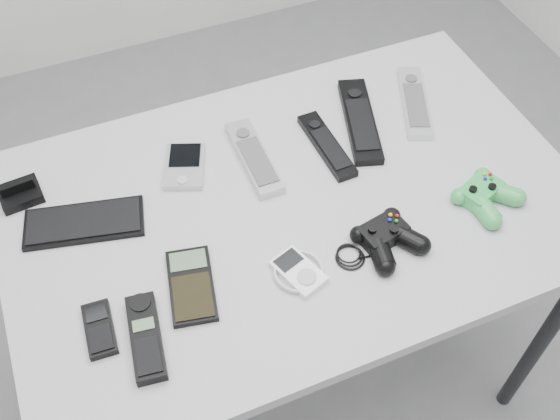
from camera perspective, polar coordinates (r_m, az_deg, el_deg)
name	(u,v)px	position (r m, az deg, el deg)	size (l,w,h in m)	color
floor	(272,397)	(1.97, -0.73, -15.95)	(3.50, 3.50, 0.00)	slate
desk	(293,222)	(1.39, 1.16, -1.02)	(1.17, 0.75, 0.78)	#B1B1B3
pda_keyboard	(84,222)	(1.35, -16.69, -1.04)	(0.23, 0.10, 0.01)	black
dock_bracket	(19,191)	(1.43, -21.80, 1.59)	(0.08, 0.07, 0.04)	black
pda	(184,166)	(1.40, -8.32, 3.84)	(0.08, 0.12, 0.02)	#B6B6BE
remote_silver_a	(254,157)	(1.40, -2.29, 4.65)	(0.06, 0.22, 0.02)	#B6B6BE
remote_black_a	(327,145)	(1.43, 4.10, 5.67)	(0.05, 0.20, 0.02)	black
remote_black_b	(360,120)	(1.49, 6.97, 7.79)	(0.06, 0.26, 0.02)	black
remote_silver_b	(414,101)	(1.56, 11.62, 9.25)	(0.05, 0.23, 0.02)	silver
mobile_phone	(99,329)	(1.20, -15.45, -9.94)	(0.05, 0.11, 0.02)	black
cordless_handset	(146,337)	(1.17, -11.61, -10.78)	(0.05, 0.17, 0.03)	black
calculator	(191,285)	(1.22, -7.73, -6.50)	(0.08, 0.16, 0.02)	black
mp3_player	(299,271)	(1.22, 1.63, -5.36)	(0.10, 0.10, 0.02)	white
controller_black	(387,237)	(1.27, 9.32, -2.30)	(0.21, 0.13, 0.04)	black
controller_green	(486,194)	(1.38, 17.47, 1.33)	(0.12, 0.13, 0.04)	green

